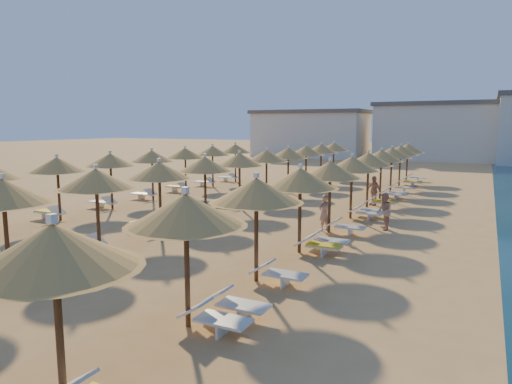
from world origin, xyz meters
The scene contains 9 objects.
ground centered at (0.00, 0.00, 0.00)m, with size 220.00×220.00×0.00m, color tan.
hotel_blocks centered at (4.02, 46.33, 3.70)m, with size 46.34×10.91×8.10m.
parasol_row_east centered at (3.79, 4.61, 2.55)m, with size 2.66×39.18×3.10m.
parasol_row_west centered at (-2.24, 4.61, 2.55)m, with size 2.66×39.18×3.10m.
parasol_row_inland centered at (-8.12, 4.61, 2.55)m, with size 2.66×25.90×3.10m.
loungers centered at (-0.98, 4.41, 0.34)m, with size 14.89×37.14×0.66m.
beachgoer_b centered at (5.70, 4.51, 0.79)m, with size 0.77×0.60×1.58m, color tan.
beachgoer_c centered at (3.95, 10.41, 0.82)m, with size 0.96×0.40×1.63m, color tan.
beachgoer_a centered at (3.48, 3.23, 0.76)m, with size 0.56×0.36×1.52m, color tan.
Camera 1 is at (9.42, -14.82, 4.38)m, focal length 32.00 mm.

